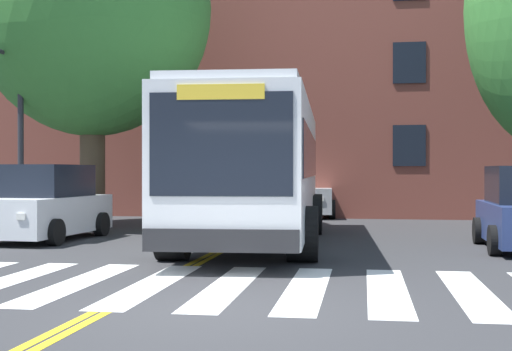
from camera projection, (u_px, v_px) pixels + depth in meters
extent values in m
plane|color=#303033|center=(213.00, 309.00, 8.48)|extent=(120.00, 120.00, 0.00)
cube|color=white|center=(7.00, 281.00, 10.67)|extent=(0.63, 4.06, 0.01)
cube|color=white|center=(79.00, 283.00, 10.50)|extent=(0.63, 4.06, 0.01)
cube|color=white|center=(152.00, 284.00, 10.33)|extent=(0.63, 4.06, 0.01)
cube|color=white|center=(228.00, 286.00, 10.16)|extent=(0.63, 4.06, 0.01)
cube|color=white|center=(306.00, 288.00, 10.00)|extent=(0.63, 4.06, 0.01)
cube|color=white|center=(387.00, 290.00, 9.83)|extent=(0.63, 4.06, 0.01)
cube|color=white|center=(471.00, 292.00, 9.66)|extent=(0.63, 4.06, 0.01)
cube|color=gold|center=(279.00, 219.00, 24.16)|extent=(0.12, 36.00, 0.01)
cube|color=gold|center=(284.00, 219.00, 24.13)|extent=(0.12, 36.00, 0.01)
cube|color=white|center=(256.00, 167.00, 16.24)|extent=(3.17, 10.56, 2.71)
cube|color=black|center=(311.00, 155.00, 16.11)|extent=(0.64, 9.57, 0.97)
cube|color=black|center=(201.00, 155.00, 16.37)|extent=(0.64, 9.57, 0.97)
cube|color=black|center=(221.00, 144.00, 11.04)|extent=(2.25, 0.17, 1.62)
cube|color=yellow|center=(221.00, 92.00, 11.04)|extent=(1.38, 0.12, 0.24)
cube|color=#232326|center=(220.00, 241.00, 11.03)|extent=(2.45, 0.26, 0.36)
cube|color=silver|center=(256.00, 104.00, 16.23)|extent=(2.99, 10.13, 0.16)
cylinder|color=black|center=(303.00, 234.00, 12.91)|extent=(0.62, 1.05, 1.02)
cylinder|color=black|center=(173.00, 233.00, 13.16)|extent=(0.62, 1.05, 1.02)
cylinder|color=black|center=(311.00, 215.00, 18.46)|extent=(0.62, 1.05, 1.02)
cylinder|color=black|center=(220.00, 214.00, 18.70)|extent=(0.62, 1.05, 1.02)
cylinder|color=black|center=(312.00, 212.00, 19.55)|extent=(0.62, 1.05, 1.02)
cylinder|color=black|center=(226.00, 212.00, 19.80)|extent=(0.62, 1.05, 1.02)
cube|color=white|center=(44.00, 215.00, 17.04)|extent=(1.95, 3.98, 0.87)
cube|color=black|center=(45.00, 181.00, 17.07)|extent=(1.70, 2.21, 0.76)
cube|color=white|center=(21.00, 217.00, 14.99)|extent=(0.20, 0.05, 0.14)
cylinder|color=black|center=(55.00, 232.00, 15.66)|extent=(0.24, 0.61, 0.60)
cylinder|color=black|center=(101.00, 224.00, 18.04)|extent=(0.24, 0.61, 0.60)
cylinder|color=black|center=(35.00, 223.00, 18.42)|extent=(0.24, 0.61, 0.60)
cylinder|color=black|center=(495.00, 240.00, 13.83)|extent=(0.22, 0.60, 0.60)
cylinder|color=black|center=(479.00, 231.00, 16.10)|extent=(0.22, 0.60, 0.60)
cube|color=#B7BABF|center=(305.00, 199.00, 25.86)|extent=(2.19, 4.36, 0.88)
cube|color=black|center=(305.00, 176.00, 25.98)|extent=(1.82, 2.16, 0.79)
cube|color=white|center=(321.00, 199.00, 23.69)|extent=(0.20, 0.06, 0.14)
cube|color=white|center=(288.00, 199.00, 23.78)|extent=(0.20, 0.06, 0.14)
cylinder|color=black|center=(332.00, 209.00, 24.48)|extent=(0.27, 0.68, 0.66)
cylinder|color=black|center=(277.00, 209.00, 24.64)|extent=(0.27, 0.68, 0.66)
cylinder|color=black|center=(331.00, 206.00, 27.08)|extent=(0.27, 0.68, 0.66)
cylinder|color=black|center=(281.00, 205.00, 27.25)|extent=(0.27, 0.68, 0.66)
cylinder|color=#28282D|center=(21.00, 136.00, 19.26)|extent=(0.16, 0.16, 5.18)
cylinder|color=brown|center=(93.00, 172.00, 20.97)|extent=(0.73, 0.73, 3.24)
ellipsoid|color=#387A33|center=(92.00, 8.00, 20.94)|extent=(9.97, 9.95, 7.52)
cube|color=brown|center=(405.00, 84.00, 27.54)|extent=(41.26, 6.81, 10.05)
cube|color=black|center=(174.00, 147.00, 25.55)|extent=(1.10, 0.06, 1.40)
cube|color=black|center=(409.00, 146.00, 24.16)|extent=(1.10, 0.06, 1.40)
cube|color=black|center=(174.00, 69.00, 25.53)|extent=(1.10, 0.06, 1.40)
cube|color=black|center=(409.00, 63.00, 24.15)|extent=(1.10, 0.06, 1.40)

